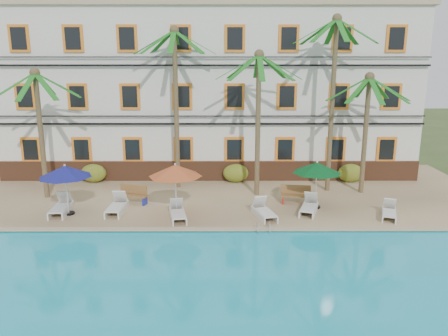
{
  "coord_description": "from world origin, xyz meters",
  "views": [
    {
      "loc": [
        0.82,
        -18.31,
        7.25
      ],
      "look_at": [
        0.88,
        3.0,
        2.0
      ],
      "focal_mm": 35.0,
      "sensor_mm": 36.0,
      "label": 1
    }
  ],
  "objects_px": {
    "umbrella_blue": "(65,172)",
    "umbrella_red": "(175,171)",
    "palm_d": "(333,82)",
    "lounger_f": "(389,212)",
    "pool_ladder": "(264,231)",
    "palm_e": "(367,115)",
    "bench_right": "(296,195)",
    "lounger_a": "(61,207)",
    "palm_a": "(39,114)",
    "palm_c": "(258,103)",
    "palm_b": "(176,87)",
    "lounger_c": "(178,213)",
    "lounger_e": "(309,206)",
    "lounger_b": "(117,206)",
    "umbrella_green": "(317,168)",
    "lounger_d": "(264,211)",
    "bench_left": "(134,194)"
  },
  "relations": [
    {
      "from": "palm_e",
      "to": "lounger_c",
      "type": "distance_m",
      "value": 11.16
    },
    {
      "from": "umbrella_blue",
      "to": "lounger_e",
      "type": "relative_size",
      "value": 1.21
    },
    {
      "from": "palm_d",
      "to": "lounger_f",
      "type": "bearing_deg",
      "value": -66.91
    },
    {
      "from": "palm_e",
      "to": "lounger_a",
      "type": "bearing_deg",
      "value": -167.71
    },
    {
      "from": "palm_c",
      "to": "umbrella_blue",
      "type": "xyz_separation_m",
      "value": [
        -9.06,
        -3.08,
        -2.83
      ]
    },
    {
      "from": "umbrella_green",
      "to": "lounger_f",
      "type": "relative_size",
      "value": 1.32
    },
    {
      "from": "umbrella_blue",
      "to": "umbrella_red",
      "type": "xyz_separation_m",
      "value": [
        5.06,
        -0.07,
        0.06
      ]
    },
    {
      "from": "bench_right",
      "to": "lounger_d",
      "type": "bearing_deg",
      "value": -132.23
    },
    {
      "from": "lounger_f",
      "to": "bench_left",
      "type": "bearing_deg",
      "value": 170.23
    },
    {
      "from": "palm_a",
      "to": "lounger_c",
      "type": "relative_size",
      "value": 3.49
    },
    {
      "from": "umbrella_green",
      "to": "lounger_b",
      "type": "bearing_deg",
      "value": -176.21
    },
    {
      "from": "palm_b",
      "to": "umbrella_green",
      "type": "relative_size",
      "value": 3.75
    },
    {
      "from": "palm_a",
      "to": "palm_c",
      "type": "relative_size",
      "value": 0.88
    },
    {
      "from": "bench_right",
      "to": "pool_ladder",
      "type": "bearing_deg",
      "value": -118.41
    },
    {
      "from": "palm_a",
      "to": "lounger_e",
      "type": "relative_size",
      "value": 3.34
    },
    {
      "from": "palm_e",
      "to": "lounger_f",
      "type": "bearing_deg",
      "value": -88.85
    },
    {
      "from": "palm_c",
      "to": "lounger_a",
      "type": "xyz_separation_m",
      "value": [
        -9.45,
        -2.94,
        -4.58
      ]
    },
    {
      "from": "lounger_e",
      "to": "lounger_f",
      "type": "bearing_deg",
      "value": -11.06
    },
    {
      "from": "palm_d",
      "to": "pool_ladder",
      "type": "xyz_separation_m",
      "value": [
        -4.07,
        -5.92,
        -5.89
      ]
    },
    {
      "from": "palm_e",
      "to": "lounger_b",
      "type": "xyz_separation_m",
      "value": [
        -12.58,
        -3.2,
        -3.93
      ]
    },
    {
      "from": "pool_ladder",
      "to": "palm_d",
      "type": "bearing_deg",
      "value": 55.47
    },
    {
      "from": "palm_a",
      "to": "umbrella_red",
      "type": "height_order",
      "value": "palm_a"
    },
    {
      "from": "palm_a",
      "to": "lounger_d",
      "type": "bearing_deg",
      "value": -15.6
    },
    {
      "from": "lounger_c",
      "to": "bench_right",
      "type": "relative_size",
      "value": 1.23
    },
    {
      "from": "palm_d",
      "to": "lounger_a",
      "type": "height_order",
      "value": "palm_d"
    },
    {
      "from": "lounger_b",
      "to": "palm_c",
      "type": "bearing_deg",
      "value": 22.44
    },
    {
      "from": "palm_a",
      "to": "lounger_c",
      "type": "xyz_separation_m",
      "value": [
        7.24,
        -3.3,
        -4.09
      ]
    },
    {
      "from": "umbrella_green",
      "to": "bench_right",
      "type": "distance_m",
      "value": 1.86
    },
    {
      "from": "palm_b",
      "to": "bench_left",
      "type": "xyz_separation_m",
      "value": [
        -1.93,
        -2.96,
        -5.13
      ]
    },
    {
      "from": "palm_d",
      "to": "lounger_e",
      "type": "distance_m",
      "value": 6.89
    },
    {
      "from": "palm_d",
      "to": "lounger_f",
      "type": "xyz_separation_m",
      "value": [
        1.84,
        -4.32,
        -5.64
      ]
    },
    {
      "from": "palm_d",
      "to": "lounger_c",
      "type": "bearing_deg",
      "value": -150.34
    },
    {
      "from": "lounger_e",
      "to": "bench_right",
      "type": "distance_m",
      "value": 1.4
    },
    {
      "from": "palm_e",
      "to": "umbrella_blue",
      "type": "distance_m",
      "value": 15.34
    },
    {
      "from": "palm_d",
      "to": "lounger_e",
      "type": "xyz_separation_m",
      "value": [
        -1.71,
        -3.62,
        -5.6
      ]
    },
    {
      "from": "palm_a",
      "to": "bench_left",
      "type": "distance_m",
      "value": 6.28
    },
    {
      "from": "palm_d",
      "to": "umbrella_blue",
      "type": "bearing_deg",
      "value": -163.61
    },
    {
      "from": "palm_c",
      "to": "umbrella_green",
      "type": "bearing_deg",
      "value": -39.21
    },
    {
      "from": "palm_b",
      "to": "bench_right",
      "type": "xyz_separation_m",
      "value": [
        6.23,
        -3.02,
        -5.13
      ]
    },
    {
      "from": "palm_e",
      "to": "bench_right",
      "type": "xyz_separation_m",
      "value": [
        -3.87,
        -1.92,
        -3.76
      ]
    },
    {
      "from": "palm_b",
      "to": "palm_e",
      "type": "bearing_deg",
      "value": -6.25
    },
    {
      "from": "palm_e",
      "to": "umbrella_green",
      "type": "xyz_separation_m",
      "value": [
        -3.04,
        -2.57,
        -2.22
      ]
    },
    {
      "from": "lounger_c",
      "to": "lounger_f",
      "type": "bearing_deg",
      "value": 0.9
    },
    {
      "from": "lounger_a",
      "to": "lounger_b",
      "type": "xyz_separation_m",
      "value": [
        2.6,
        0.11,
        -0.0
      ]
    },
    {
      "from": "palm_b",
      "to": "umbrella_red",
      "type": "bearing_deg",
      "value": -85.36
    },
    {
      "from": "palm_b",
      "to": "pool_ladder",
      "type": "bearing_deg",
      "value": -57.24
    },
    {
      "from": "umbrella_blue",
      "to": "lounger_c",
      "type": "bearing_deg",
      "value": -7.0
    },
    {
      "from": "palm_c",
      "to": "lounger_f",
      "type": "height_order",
      "value": "palm_c"
    },
    {
      "from": "palm_c",
      "to": "lounger_e",
      "type": "bearing_deg",
      "value": -51.72
    },
    {
      "from": "palm_c",
      "to": "lounger_d",
      "type": "bearing_deg",
      "value": -89.09
    }
  ]
}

